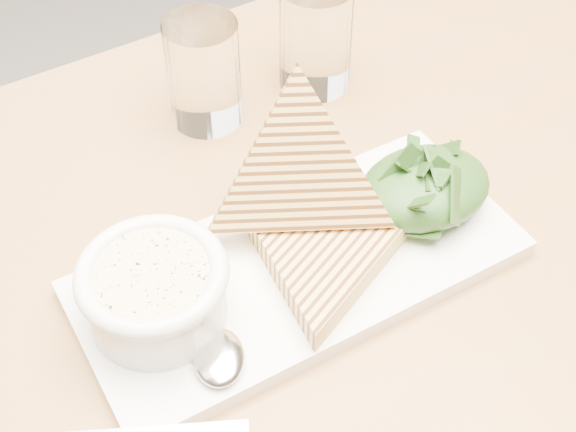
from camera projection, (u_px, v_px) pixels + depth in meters
name	position (u px, v px, depth m)	size (l,w,h in m)	color
table_top	(380.00, 272.00, 0.68)	(1.16, 0.78, 0.04)	#956232
table_leg_br	(529.00, 155.00, 1.32)	(0.06, 0.06, 0.70)	#956232
platter	(299.00, 268.00, 0.65)	(0.36, 0.16, 0.02)	white
soup_bowl	(156.00, 297.00, 0.59)	(0.10, 0.10, 0.04)	white
soup	(152.00, 276.00, 0.57)	(0.09, 0.09, 0.01)	beige
bowl_rim	(152.00, 274.00, 0.57)	(0.11, 0.11, 0.01)	white
sandwich_flat	(323.00, 253.00, 0.63)	(0.17, 0.17, 0.02)	tan
sandwich_lean	(300.00, 174.00, 0.63)	(0.17, 0.17, 0.09)	tan
salad_base	(425.00, 187.00, 0.67)	(0.11, 0.09, 0.04)	black
arugula_pile	(426.00, 183.00, 0.66)	(0.11, 0.10, 0.05)	#2F581E
spoon_bowl	(219.00, 357.00, 0.57)	(0.04, 0.05, 0.01)	silver
glass_near	(204.00, 73.00, 0.75)	(0.07, 0.07, 0.11)	white
glass_far	(315.00, 37.00, 0.78)	(0.07, 0.07, 0.11)	white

